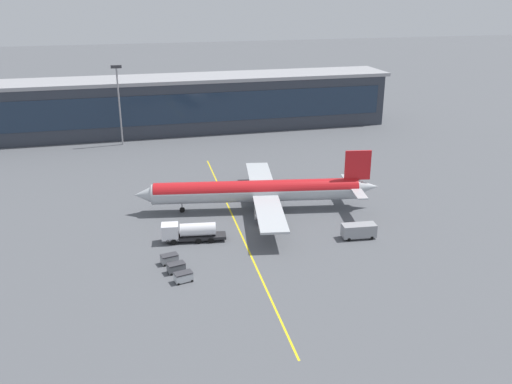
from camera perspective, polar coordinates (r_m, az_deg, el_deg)
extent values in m
plane|color=#515459|center=(99.92, 0.47, -3.59)|extent=(700.00, 700.00, 0.00)
cube|color=yellow|center=(100.86, -2.01, -3.36)|extent=(2.93, 79.97, 0.01)
cube|color=#2D333D|center=(166.26, -12.55, 8.44)|extent=(150.85, 16.33, 14.94)
cube|color=#1E2D42|center=(158.06, -12.45, 8.12)|extent=(146.32, 0.16, 8.37)
cube|color=#99999E|center=(164.85, -12.77, 11.15)|extent=(153.86, 16.66, 1.00)
cylinder|color=#B2B7BC|center=(105.82, 0.07, 0.03)|extent=(39.85, 10.49, 3.86)
cylinder|color=red|center=(105.70, 0.07, 0.21)|extent=(39.04, 10.20, 3.71)
cone|color=#B2B7BC|center=(106.35, -11.41, -0.28)|extent=(4.42, 4.26, 3.67)
cone|color=#B2B7BC|center=(109.41, 11.33, 0.53)|extent=(5.12, 4.01, 3.28)
cube|color=red|center=(107.47, 10.44, 2.73)|extent=(5.01, 1.20, 5.79)
cube|color=#B2B7BC|center=(105.19, 10.55, -0.12)|extent=(3.01, 6.42, 0.24)
cube|color=#B2B7BC|center=(112.21, 9.57, 1.26)|extent=(3.01, 6.42, 0.24)
cube|color=#B2B7BC|center=(96.53, 1.45, -2.22)|extent=(7.54, 17.27, 0.40)
cube|color=#B2B7BC|center=(115.69, 0.40, 1.69)|extent=(7.54, 17.27, 0.40)
cylinder|color=#939399|center=(99.73, 0.69, -2.30)|extent=(3.29, 2.59, 2.12)
cylinder|color=#939399|center=(113.23, 0.02, 0.54)|extent=(3.29, 2.59, 2.12)
cylinder|color=black|center=(106.90, -7.61, -1.83)|extent=(1.05, 0.56, 1.00)
cylinder|color=slate|center=(106.56, -7.63, -1.37)|extent=(0.20, 0.20, 1.86)
cylinder|color=black|center=(105.62, 1.43, -1.93)|extent=(1.05, 0.56, 1.00)
cylinder|color=slate|center=(105.27, 1.44, -1.46)|extent=(0.20, 0.20, 1.86)
cylinder|color=black|center=(108.82, 1.25, -1.23)|extent=(1.05, 0.56, 1.00)
cylinder|color=slate|center=(108.48, 1.25, -0.78)|extent=(0.20, 0.20, 1.86)
cube|color=#232326|center=(94.81, -6.15, -4.60)|extent=(10.24, 3.78, 0.50)
cube|color=silver|center=(94.40, -8.85, -4.01)|extent=(3.10, 2.84, 2.50)
cube|color=black|center=(94.26, -9.64, -3.77)|extent=(0.46, 2.30, 1.12)
cylinder|color=silver|center=(94.25, -6.01, -3.85)|extent=(6.24, 2.96, 2.20)
cylinder|color=black|center=(93.92, -8.48, -5.13)|extent=(1.04, 0.48, 1.00)
cylinder|color=black|center=(96.07, -8.45, -4.52)|extent=(1.04, 0.48, 1.00)
cylinder|color=black|center=(93.84, -5.95, -5.03)|extent=(1.04, 0.48, 1.00)
cylinder|color=black|center=(96.00, -5.98, -4.43)|extent=(1.04, 0.48, 1.00)
cylinder|color=black|center=(93.87, -4.66, -4.98)|extent=(1.04, 0.48, 1.00)
cylinder|color=black|center=(96.02, -4.72, -4.37)|extent=(1.04, 0.48, 1.00)
cube|color=gray|center=(96.71, 10.54, -3.90)|extent=(5.99, 2.82, 2.20)
cube|color=black|center=(96.10, 9.74, -3.75)|extent=(2.21, 2.25, 0.66)
cylinder|color=black|center=(95.65, 9.54, -4.84)|extent=(0.62, 0.30, 0.60)
cylinder|color=black|center=(97.42, 9.17, -4.33)|extent=(0.62, 0.30, 0.60)
cylinder|color=black|center=(96.95, 11.83, -4.65)|extent=(0.62, 0.30, 0.60)
cylinder|color=black|center=(98.70, 11.42, -4.15)|extent=(0.62, 0.30, 0.60)
cube|color=#B2B7BC|center=(82.62, -7.48, -8.68)|extent=(2.86, 2.03, 1.10)
cube|color=#333338|center=(82.28, -7.50, -8.25)|extent=(2.92, 2.07, 0.10)
cylinder|color=black|center=(81.99, -7.98, -9.39)|extent=(0.38, 0.20, 0.36)
cylinder|color=black|center=(83.23, -8.32, -8.92)|extent=(0.38, 0.20, 0.36)
cylinder|color=black|center=(82.56, -6.60, -9.09)|extent=(0.38, 0.20, 0.36)
cylinder|color=black|center=(83.80, -6.96, -8.63)|extent=(0.38, 0.20, 0.36)
cube|color=#595B60|center=(85.30, -8.21, -7.73)|extent=(2.86, 2.03, 1.10)
cube|color=#333338|center=(84.97, -8.24, -7.31)|extent=(2.92, 2.07, 0.10)
cylinder|color=black|center=(84.66, -8.70, -8.41)|extent=(0.38, 0.20, 0.36)
cylinder|color=black|center=(85.92, -9.02, -7.97)|extent=(0.38, 0.20, 0.36)
cylinder|color=black|center=(85.21, -7.36, -8.13)|extent=(0.38, 0.20, 0.36)
cylinder|color=black|center=(86.47, -7.70, -7.70)|extent=(0.38, 0.20, 0.36)
cube|color=gray|center=(88.01, -8.90, -6.83)|extent=(2.86, 2.03, 1.10)
cube|color=#333338|center=(87.69, -8.92, -6.42)|extent=(2.92, 2.07, 0.10)
cylinder|color=black|center=(87.36, -9.37, -7.49)|extent=(0.38, 0.20, 0.36)
cylinder|color=black|center=(88.64, -9.68, -7.07)|extent=(0.38, 0.20, 0.36)
cylinder|color=black|center=(87.90, -8.08, -7.22)|extent=(0.38, 0.20, 0.36)
cylinder|color=black|center=(89.17, -8.40, -6.82)|extent=(0.38, 0.20, 0.36)
cylinder|color=gray|center=(153.88, -13.87, 8.47)|extent=(0.44, 0.44, 20.58)
cube|color=#333338|center=(152.13, -14.21, 12.40)|extent=(2.80, 0.50, 0.80)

